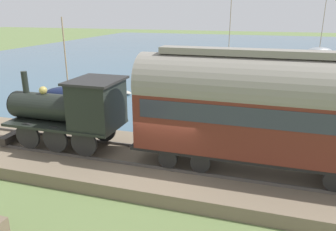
{
  "coord_description": "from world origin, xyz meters",
  "views": [
    {
      "loc": [
        -11.58,
        -3.55,
        6.58
      ],
      "look_at": [
        4.15,
        1.3,
        1.26
      ],
      "focal_mm": 35.0,
      "sensor_mm": 36.0,
      "label": 1
    }
  ],
  "objects_px": {
    "rowboat_near_shore": "(203,103)",
    "sailboat_navy": "(69,94)",
    "steam_locomotive": "(74,108)",
    "sailboat_white": "(228,59)",
    "rowboat_far_out": "(119,91)",
    "passenger_coach": "(270,107)",
    "sailboat_gray": "(319,51)",
    "rowboat_mid_harbor": "(181,120)"
  },
  "relations": [
    {
      "from": "passenger_coach",
      "to": "sailboat_navy",
      "type": "bearing_deg",
      "value": 59.63
    },
    {
      "from": "sailboat_white",
      "to": "steam_locomotive",
      "type": "bearing_deg",
      "value": -163.67
    },
    {
      "from": "rowboat_mid_harbor",
      "to": "rowboat_far_out",
      "type": "bearing_deg",
      "value": 49.96
    },
    {
      "from": "sailboat_navy",
      "to": "sailboat_gray",
      "type": "xyz_separation_m",
      "value": [
        34.37,
        -21.07,
        0.04
      ]
    },
    {
      "from": "sailboat_gray",
      "to": "rowboat_near_shore",
      "type": "height_order",
      "value": "sailboat_gray"
    },
    {
      "from": "passenger_coach",
      "to": "sailboat_white",
      "type": "relative_size",
      "value": 1.32
    },
    {
      "from": "passenger_coach",
      "to": "rowboat_near_shore",
      "type": "relative_size",
      "value": 5.05
    },
    {
      "from": "passenger_coach",
      "to": "rowboat_far_out",
      "type": "xyz_separation_m",
      "value": [
        11.96,
        11.78,
        -3.04
      ]
    },
    {
      "from": "steam_locomotive",
      "to": "rowboat_far_out",
      "type": "bearing_deg",
      "value": 16.41
    },
    {
      "from": "steam_locomotive",
      "to": "sailboat_navy",
      "type": "height_order",
      "value": "sailboat_navy"
    },
    {
      "from": "sailboat_navy",
      "to": "rowboat_far_out",
      "type": "height_order",
      "value": "sailboat_navy"
    },
    {
      "from": "steam_locomotive",
      "to": "sailboat_white",
      "type": "height_order",
      "value": "sailboat_white"
    },
    {
      "from": "sailboat_white",
      "to": "sailboat_navy",
      "type": "distance_m",
      "value": 24.3
    },
    {
      "from": "sailboat_gray",
      "to": "rowboat_far_out",
      "type": "relative_size",
      "value": 3.63
    },
    {
      "from": "steam_locomotive",
      "to": "rowboat_mid_harbor",
      "type": "relative_size",
      "value": 2.89
    },
    {
      "from": "sailboat_white",
      "to": "sailboat_gray",
      "type": "xyz_separation_m",
      "value": [
        11.74,
        -12.22,
        0.14
      ]
    },
    {
      "from": "sailboat_navy",
      "to": "rowboat_near_shore",
      "type": "height_order",
      "value": "sailboat_navy"
    },
    {
      "from": "rowboat_far_out",
      "to": "rowboat_near_shore",
      "type": "distance_m",
      "value": 7.57
    },
    {
      "from": "rowboat_near_shore",
      "to": "steam_locomotive",
      "type": "bearing_deg",
      "value": -179.93
    },
    {
      "from": "steam_locomotive",
      "to": "sailboat_white",
      "type": "relative_size",
      "value": 0.73
    },
    {
      "from": "rowboat_far_out",
      "to": "steam_locomotive",
      "type": "bearing_deg",
      "value": -146.2
    },
    {
      "from": "steam_locomotive",
      "to": "passenger_coach",
      "type": "xyz_separation_m",
      "value": [
        -0.0,
        -8.26,
        0.76
      ]
    },
    {
      "from": "passenger_coach",
      "to": "rowboat_mid_harbor",
      "type": "xyz_separation_m",
      "value": [
        6.02,
        4.91,
        -2.95
      ]
    },
    {
      "from": "sailboat_navy",
      "to": "rowboat_far_out",
      "type": "xyz_separation_m",
      "value": [
        3.69,
        -2.33,
        -0.47
      ]
    },
    {
      "from": "rowboat_mid_harbor",
      "to": "rowboat_near_shore",
      "type": "height_order",
      "value": "rowboat_mid_harbor"
    },
    {
      "from": "steam_locomotive",
      "to": "sailboat_gray",
      "type": "relative_size",
      "value": 0.6
    },
    {
      "from": "rowboat_far_out",
      "to": "rowboat_mid_harbor",
      "type": "relative_size",
      "value": 1.33
    },
    {
      "from": "steam_locomotive",
      "to": "sailboat_white",
      "type": "xyz_separation_m",
      "value": [
        30.91,
        -3.0,
        -1.91
      ]
    },
    {
      "from": "sailboat_navy",
      "to": "rowboat_mid_harbor",
      "type": "height_order",
      "value": "sailboat_navy"
    },
    {
      "from": "rowboat_far_out",
      "to": "rowboat_near_shore",
      "type": "xyz_separation_m",
      "value": [
        -1.75,
        -7.36,
        0.08
      ]
    },
    {
      "from": "sailboat_white",
      "to": "rowboat_near_shore",
      "type": "distance_m",
      "value": 20.72
    },
    {
      "from": "steam_locomotive",
      "to": "rowboat_mid_harbor",
      "type": "height_order",
      "value": "steam_locomotive"
    },
    {
      "from": "sailboat_gray",
      "to": "rowboat_mid_harbor",
      "type": "height_order",
      "value": "sailboat_gray"
    },
    {
      "from": "sailboat_white",
      "to": "rowboat_far_out",
      "type": "height_order",
      "value": "sailboat_white"
    },
    {
      "from": "sailboat_gray",
      "to": "rowboat_mid_harbor",
      "type": "bearing_deg",
      "value": 139.92
    },
    {
      "from": "passenger_coach",
      "to": "rowboat_near_shore",
      "type": "xyz_separation_m",
      "value": [
        10.21,
        4.42,
        -2.96
      ]
    },
    {
      "from": "rowboat_near_shore",
      "to": "sailboat_navy",
      "type": "bearing_deg",
      "value": 121.99
    },
    {
      "from": "passenger_coach",
      "to": "sailboat_navy",
      "type": "relative_size",
      "value": 1.69
    },
    {
      "from": "sailboat_navy",
      "to": "sailboat_gray",
      "type": "height_order",
      "value": "sailboat_gray"
    },
    {
      "from": "passenger_coach",
      "to": "rowboat_mid_harbor",
      "type": "relative_size",
      "value": 5.23
    },
    {
      "from": "sailboat_navy",
      "to": "rowboat_mid_harbor",
      "type": "bearing_deg",
      "value": -108.59
    },
    {
      "from": "sailboat_white",
      "to": "rowboat_mid_harbor",
      "type": "bearing_deg",
      "value": -157.31
    }
  ]
}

